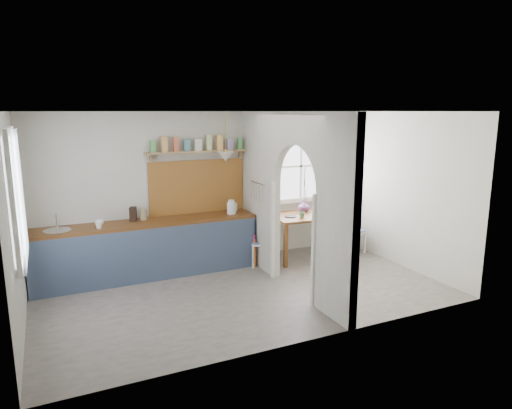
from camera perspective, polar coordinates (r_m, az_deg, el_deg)
name	(u,v)px	position (r m, az deg, el deg)	size (l,w,h in m)	color
floor	(246,293)	(6.79, -1.21, -10.95)	(5.80, 3.20, 0.01)	gray
ceiling	(246,111)	(6.27, -1.31, 11.56)	(5.80, 3.20, 0.01)	beige
walls	(246,206)	(6.40, -1.26, -0.15)	(5.81, 3.21, 2.60)	beige
partition	(288,191)	(6.73, 4.00, 1.71)	(0.12, 3.20, 2.60)	beige
kitchen_window	(13,197)	(5.83, -28.06, 0.81)	(0.10, 1.16, 1.50)	white
nook_window	(301,166)	(8.54, 5.61, 4.80)	(1.76, 0.10, 1.30)	white
counter	(148,248)	(7.52, -13.33, -5.32)	(3.50, 0.60, 0.90)	#563619
sink	(58,231)	(7.25, -23.55, -3.07)	(0.40, 0.40, 0.02)	#BBBDC1
backsplash	(197,187)	(7.78, -7.33, 2.23)	(1.65, 0.03, 0.90)	#975E20
shelf	(198,148)	(7.62, -7.26, 7.02)	(1.75, 0.20, 0.21)	#9A7748
pendant_lamp	(226,157)	(7.43, -3.81, 5.98)	(0.26, 0.26, 0.16)	silver
utensil_rail	(258,183)	(7.43, 0.25, 2.67)	(0.02, 0.02, 0.50)	#BBBDC1
dining_table	(307,236)	(8.26, 6.41, -3.95)	(1.28, 0.85, 0.80)	#563619
chair_left	(263,241)	(7.82, 0.84, -4.61)	(0.38, 0.38, 0.84)	white
chair_right	(352,230)	(8.69, 11.90, -3.17)	(0.39, 0.39, 0.85)	white
kettle	(231,207)	(7.70, -3.10, -0.29)	(0.20, 0.16, 0.24)	silver
mug_a	(99,225)	(7.12, -19.05, -2.49)	(0.11, 0.11, 0.10)	white
mug_b	(100,222)	(7.34, -18.91, -2.10)	(0.11, 0.11, 0.09)	white
knife_block	(133,214)	(7.45, -15.11, -1.16)	(0.10, 0.14, 0.22)	#332118
jar	(143,214)	(7.49, -13.90, -1.21)	(0.11, 0.11, 0.18)	#918157
towel_magenta	(254,251)	(7.76, -0.21, -5.87)	(0.02, 0.03, 0.59)	#B92972
towel_orange	(255,253)	(7.74, -0.13, -6.09)	(0.02, 0.03, 0.47)	orange
bowl	(326,212)	(8.24, 8.71, -0.97)	(0.27, 0.27, 0.07)	white
table_cup	(302,215)	(7.91, 5.75, -1.31)	(0.10, 0.10, 0.10)	#467946
plate	(290,216)	(7.96, 4.33, -1.49)	(0.21, 0.21, 0.02)	black
vase	(304,206)	(8.36, 6.00, -0.20)	(0.20, 0.20, 0.21)	#64356E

